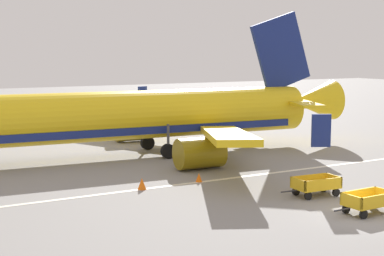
# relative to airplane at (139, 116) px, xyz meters

# --- Properties ---
(ground_plane) EXTENTS (220.00, 220.00, 0.00)m
(ground_plane) POSITION_rel_airplane_xyz_m (2.73, -20.44, -3.05)
(ground_plane) COLOR gray
(apron_stripe) EXTENTS (120.00, 0.36, 0.01)m
(apron_stripe) POSITION_rel_airplane_xyz_m (2.73, -10.32, -3.05)
(apron_stripe) COLOR silver
(apron_stripe) RESTS_ON ground
(airplane) EXTENTS (37.66, 30.24, 11.34)m
(airplane) POSITION_rel_airplane_xyz_m (0.00, 0.00, 0.00)
(airplane) COLOR yellow
(airplane) RESTS_ON ground
(baggage_cart_nearest) EXTENTS (3.57, 1.49, 1.07)m
(baggage_cart_nearest) POSITION_rel_airplane_xyz_m (3.30, -20.31, -2.45)
(baggage_cart_nearest) COLOR gold
(baggage_cart_nearest) RESTS_ON ground
(baggage_cart_second_in_row) EXTENTS (3.59, 1.57, 1.07)m
(baggage_cart_second_in_row) POSITION_rel_airplane_xyz_m (3.38, -16.36, -2.45)
(baggage_cart_second_in_row) COLOR gold
(baggage_cart_second_in_row) RESTS_ON ground
(traffic_cone_near_plane) EXTENTS (0.51, 0.51, 0.67)m
(traffic_cone_near_plane) POSITION_rel_airplane_xyz_m (-4.43, -10.32, -2.72)
(traffic_cone_near_plane) COLOR orange
(traffic_cone_near_plane) RESTS_ON ground
(traffic_cone_mid_apron) EXTENTS (0.42, 0.42, 0.56)m
(traffic_cone_mid_apron) POSITION_rel_airplane_xyz_m (-0.59, -10.26, -2.78)
(traffic_cone_mid_apron) COLOR orange
(traffic_cone_mid_apron) RESTS_ON ground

